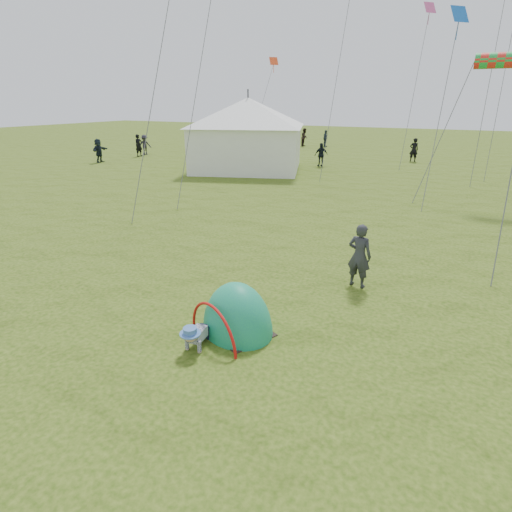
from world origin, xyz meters
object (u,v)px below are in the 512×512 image
at_px(crawling_toddler, 196,335).
at_px(popup_tent, 238,330).
at_px(standing_adult, 359,256).
at_px(event_marquee, 248,132).

bearing_deg(crawling_toddler, popup_tent, 59.53).
bearing_deg(standing_adult, crawling_toddler, 72.40).
relative_size(popup_tent, standing_adult, 1.28).
bearing_deg(event_marquee, popup_tent, -81.60).
distance_m(popup_tent, standing_adult, 3.71).
height_order(crawling_toddler, popup_tent, popup_tent).
xyz_separation_m(crawling_toddler, event_marquee, (-9.09, 19.24, 2.18)).
xyz_separation_m(popup_tent, standing_adult, (1.66, 3.22, 0.82)).
height_order(crawling_toddler, event_marquee, event_marquee).
xyz_separation_m(crawling_toddler, standing_adult, (2.06, 4.09, 0.54)).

